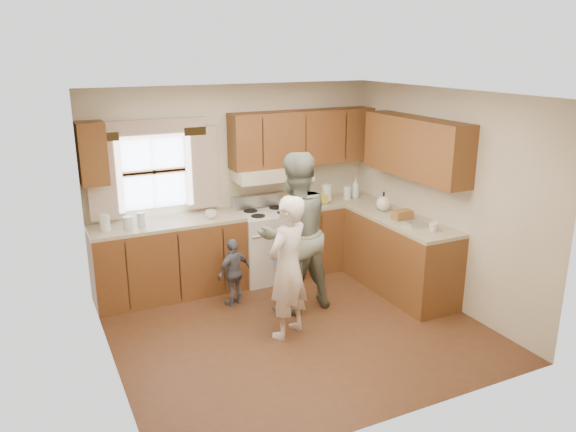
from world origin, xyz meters
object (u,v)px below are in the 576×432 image
stove (267,244)px  child (234,272)px  woman_left (288,267)px  woman_right (294,233)px

stove → child: size_ratio=1.32×
woman_left → child: bearing=-102.7°
child → woman_left: bearing=82.8°
child → stove: bearing=-161.4°
woman_right → child: woman_right is taller
stove → woman_right: (-0.10, -0.99, 0.46)m
stove → woman_left: size_ratio=0.70×
woman_left → woman_right: size_ratio=0.83×
woman_left → woman_right: (0.34, 0.53, 0.16)m
woman_right → child: size_ratio=2.27×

